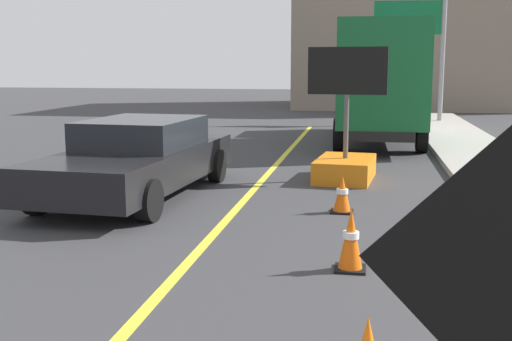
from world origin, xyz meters
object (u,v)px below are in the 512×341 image
(box_truck, at_px, (379,80))
(highway_guide_sign, at_px, (423,37))
(arrow_board_trailer, at_px, (345,157))
(traffic_cone_far_lane, at_px, (342,194))
(pickup_car, at_px, (138,158))
(traffic_cone_mid_lane, at_px, (351,240))

(box_truck, relative_size, highway_guide_sign, 1.56)
(arrow_board_trailer, relative_size, traffic_cone_far_lane, 4.45)
(traffic_cone_far_lane, bearing_deg, box_truck, 85.74)
(pickup_car, relative_size, highway_guide_sign, 1.06)
(pickup_car, xyz_separation_m, traffic_cone_far_lane, (3.68, -0.72, -0.40))
(pickup_car, relative_size, traffic_cone_mid_lane, 7.17)
(pickup_car, bearing_deg, box_truck, 63.36)
(pickup_car, height_order, traffic_cone_far_lane, pickup_car)
(box_truck, distance_m, pickup_car, 9.84)
(arrow_board_trailer, bearing_deg, traffic_cone_mid_lane, -87.51)
(pickup_car, relative_size, traffic_cone_far_lane, 8.72)
(pickup_car, distance_m, highway_guide_sign, 16.83)
(arrow_board_trailer, distance_m, pickup_car, 4.28)
(traffic_cone_mid_lane, height_order, traffic_cone_far_lane, traffic_cone_mid_lane)
(highway_guide_sign, bearing_deg, pickup_car, -111.70)
(arrow_board_trailer, relative_size, highway_guide_sign, 0.54)
(highway_guide_sign, distance_m, traffic_cone_far_lane, 16.63)
(box_truck, distance_m, highway_guide_sign, 7.10)
(arrow_board_trailer, relative_size, box_truck, 0.35)
(arrow_board_trailer, height_order, box_truck, box_truck)
(traffic_cone_far_lane, bearing_deg, pickup_car, 168.97)
(arrow_board_trailer, distance_m, traffic_cone_far_lane, 3.00)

